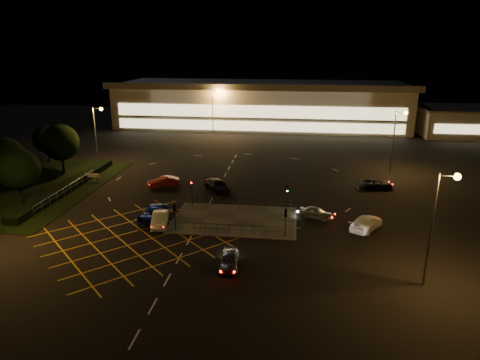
# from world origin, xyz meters

# --- Properties ---
(ground) EXTENTS (180.00, 180.00, 0.00)m
(ground) POSITION_xyz_m (0.00, 0.00, 0.00)
(ground) COLOR black
(ground) RESTS_ON ground
(pedestrian_island) EXTENTS (14.00, 9.00, 0.12)m
(pedestrian_island) POSITION_xyz_m (2.00, -2.00, 0.06)
(pedestrian_island) COLOR #4C4944
(pedestrian_island) RESTS_ON ground
(grass_verge) EXTENTS (18.00, 30.00, 0.08)m
(grass_verge) POSITION_xyz_m (-28.00, 6.00, 0.04)
(grass_verge) COLOR black
(grass_verge) RESTS_ON ground
(hedge) EXTENTS (2.00, 26.00, 1.00)m
(hedge) POSITION_xyz_m (-23.00, 6.00, 0.50)
(hedge) COLOR black
(hedge) RESTS_ON ground
(supermarket) EXTENTS (72.00, 26.50, 10.50)m
(supermarket) POSITION_xyz_m (0.00, 61.95, 5.31)
(supermarket) COLOR beige
(supermarket) RESTS_ON ground
(retail_unit_a) EXTENTS (18.80, 14.80, 6.35)m
(retail_unit_a) POSITION_xyz_m (46.00, 53.97, 3.21)
(retail_unit_a) COLOR beige
(retail_unit_a) RESTS_ON ground
(streetlight_se) EXTENTS (1.78, 0.56, 10.03)m
(streetlight_se) POSITION_xyz_m (20.44, -14.00, 6.56)
(streetlight_se) COLOR slate
(streetlight_se) RESTS_ON ground
(streetlight_nw) EXTENTS (1.78, 0.56, 10.03)m
(streetlight_nw) POSITION_xyz_m (-23.56, 18.00, 6.56)
(streetlight_nw) COLOR slate
(streetlight_nw) RESTS_ON ground
(streetlight_ne) EXTENTS (1.78, 0.56, 10.03)m
(streetlight_ne) POSITION_xyz_m (24.44, 20.00, 6.56)
(streetlight_ne) COLOR slate
(streetlight_ne) RESTS_ON ground
(streetlight_far_left) EXTENTS (1.78, 0.56, 10.03)m
(streetlight_far_left) POSITION_xyz_m (-9.56, 48.00, 6.56)
(streetlight_far_left) COLOR slate
(streetlight_far_left) RESTS_ON ground
(streetlight_far_right) EXTENTS (1.78, 0.56, 10.03)m
(streetlight_far_right) POSITION_xyz_m (30.44, 50.00, 6.56)
(streetlight_far_right) COLOR slate
(streetlight_far_right) RESTS_ON ground
(signal_sw) EXTENTS (0.28, 0.30, 3.15)m
(signal_sw) POSITION_xyz_m (-4.00, -5.99, 2.37)
(signal_sw) COLOR black
(signal_sw) RESTS_ON pedestrian_island
(signal_se) EXTENTS (0.28, 0.30, 3.15)m
(signal_se) POSITION_xyz_m (8.00, -5.99, 2.37)
(signal_se) COLOR black
(signal_se) RESTS_ON pedestrian_island
(signal_nw) EXTENTS (0.28, 0.30, 3.15)m
(signal_nw) POSITION_xyz_m (-4.00, 1.99, 2.37)
(signal_nw) COLOR black
(signal_nw) RESTS_ON pedestrian_island
(signal_ne) EXTENTS (0.28, 0.30, 3.15)m
(signal_ne) POSITION_xyz_m (8.00, 1.99, 2.37)
(signal_ne) COLOR black
(signal_ne) RESTS_ON pedestrian_island
(tree_b) EXTENTS (5.40, 5.40, 7.35)m
(tree_b) POSITION_xyz_m (-32.00, 6.00, 4.64)
(tree_b) COLOR black
(tree_b) RESTS_ON ground
(tree_c) EXTENTS (5.76, 5.76, 7.84)m
(tree_c) POSITION_xyz_m (-28.00, 14.00, 4.95)
(tree_c) COLOR black
(tree_c) RESTS_ON ground
(tree_d) EXTENTS (4.68, 4.68, 6.37)m
(tree_d) POSITION_xyz_m (-34.00, 20.00, 4.02)
(tree_d) COLOR black
(tree_d) RESTS_ON ground
(tree_e) EXTENTS (5.40, 5.40, 7.35)m
(tree_e) POSITION_xyz_m (-26.00, 0.00, 4.64)
(tree_e) COLOR black
(tree_e) RESTS_ON ground
(car_near_silver) EXTENTS (2.03, 4.37, 1.45)m
(car_near_silver) POSITION_xyz_m (3.05, -13.07, 0.72)
(car_near_silver) COLOR #97999E
(car_near_silver) RESTS_ON ground
(car_queue_white) EXTENTS (2.41, 4.75, 1.49)m
(car_queue_white) POSITION_xyz_m (-6.23, -4.58, 0.75)
(car_queue_white) COLOR silver
(car_queue_white) RESTS_ON ground
(car_left_blue) EXTENTS (2.53, 5.47, 1.52)m
(car_left_blue) POSITION_xyz_m (-7.50, -3.10, 0.76)
(car_left_blue) COLOR #0D1A52
(car_left_blue) RESTS_ON ground
(car_far_dkgrey) EXTENTS (5.08, 5.57, 1.56)m
(car_far_dkgrey) POSITION_xyz_m (-1.85, 8.20, 0.78)
(car_far_dkgrey) COLOR black
(car_far_dkgrey) RESTS_ON ground
(car_right_silver) EXTENTS (4.32, 2.93, 1.37)m
(car_right_silver) POSITION_xyz_m (11.50, -0.16, 0.68)
(car_right_silver) COLOR silver
(car_right_silver) RESTS_ON ground
(car_circ_red) EXTENTS (4.76, 3.31, 1.49)m
(car_circ_red) POSITION_xyz_m (-9.85, 8.97, 0.74)
(car_circ_red) COLOR maroon
(car_circ_red) RESTS_ON ground
(car_east_grey) EXTENTS (5.07, 3.17, 1.31)m
(car_east_grey) POSITION_xyz_m (20.59, 12.23, 0.65)
(car_east_grey) COLOR black
(car_east_grey) RESTS_ON ground
(car_approach_white) EXTENTS (4.65, 5.66, 1.55)m
(car_approach_white) POSITION_xyz_m (16.89, -2.68, 0.77)
(car_approach_white) COLOR white
(car_approach_white) RESTS_ON ground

